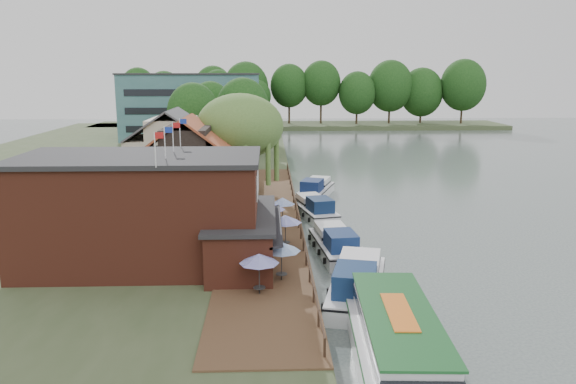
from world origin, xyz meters
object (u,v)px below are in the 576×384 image
object	(u,v)px
cruiser_1	(335,240)
cruiser_2	(314,206)
willow	(240,146)
umbrella_2	(266,246)
hotel_block	(192,106)
cruiser_3	(316,187)
umbrella_5	(283,212)
umbrella_3	(285,231)
umbrella_4	(273,217)
tour_boat	(401,349)
swan	(422,365)
cottage_b	(173,149)
pub	(172,210)
cottage_a	(188,164)
umbrella_1	(281,261)
cruiser_0	(357,278)
cottage_c	(218,139)
umbrella_0	(259,274)

from	to	relation	value
cruiser_1	cruiser_2	distance (m)	11.31
willow	umbrella_2	bearing A→B (deg)	-82.92
hotel_block	cruiser_3	distance (m)	50.83
willow	umbrella_5	world-z (taller)	willow
umbrella_3	umbrella_4	world-z (taller)	same
umbrella_3	tour_boat	distance (m)	16.77
hotel_block	swan	xyz separation A→B (m)	(21.27, -83.34, -6.93)
cottage_b	cruiser_3	world-z (taller)	cottage_b
pub	hotel_block	world-z (taller)	hotel_block
umbrella_3	swan	size ratio (longest dim) A/B	5.40
cruiser_2	umbrella_4	bearing A→B (deg)	-127.30
tour_boat	hotel_block	bearing A→B (deg)	106.27
cottage_a	tour_boat	world-z (taller)	cottage_a
umbrella_1	cruiser_0	size ratio (longest dim) A/B	0.23
cottage_b	swan	distance (m)	41.45
cottage_c	umbrella_3	size ratio (longest dim) A/B	3.58
cottage_c	umbrella_5	world-z (taller)	cottage_c
cottage_a	umbrella_5	distance (m)	10.95
umbrella_2	umbrella_4	size ratio (longest dim) A/B	1.00
hotel_block	tour_boat	xyz separation A→B (m)	(20.03, -84.19, -5.64)
cottage_b	tour_boat	bearing A→B (deg)	-67.23
umbrella_3	swan	world-z (taller)	umbrella_3
hotel_block	umbrella_5	world-z (taller)	hotel_block
umbrella_2	tour_boat	xyz separation A→B (m)	(5.98, -12.66, -0.77)
umbrella_2	swan	xyz separation A→B (m)	(7.22, -11.81, -2.07)
cottage_a	umbrella_0	size ratio (longest dim) A/B	3.62
umbrella_2	umbrella_3	size ratio (longest dim) A/B	1.00
cruiser_0	swan	size ratio (longest dim) A/B	23.70
hotel_block	umbrella_3	world-z (taller)	hotel_block
cottage_a	umbrella_2	size ratio (longest dim) A/B	3.62
umbrella_5	tour_boat	bearing A→B (deg)	-78.03
hotel_block	swan	distance (m)	86.29
umbrella_1	tour_boat	world-z (taller)	umbrella_1
cottage_a	umbrella_2	distance (m)	17.31
tour_boat	cottage_a	bearing A→B (deg)	117.69
willow	umbrella_5	size ratio (longest dim) A/B	4.39
swan	cottage_a	bearing A→B (deg)	117.56
umbrella_5	cruiser_0	xyz separation A→B (m)	(4.20, -12.46, -1.01)
pub	umbrella_5	distance (m)	11.62
cruiser_3	tour_boat	xyz separation A→B (m)	(0.59, -37.61, 0.41)
umbrella_2	tour_boat	world-z (taller)	umbrella_2
umbrella_3	cruiser_1	bearing A→B (deg)	21.51
cottage_b	cruiser_0	xyz separation A→B (m)	(15.60, -28.82, -3.98)
pub	willow	distance (m)	20.36
cottage_c	cruiser_0	distance (m)	39.75
pub	cottage_c	distance (m)	34.01
hotel_block	tour_boat	bearing A→B (deg)	-76.62
hotel_block	umbrella_1	world-z (taller)	hotel_block
umbrella_5	swan	size ratio (longest dim) A/B	5.40
umbrella_3	cruiser_0	bearing A→B (deg)	-58.42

